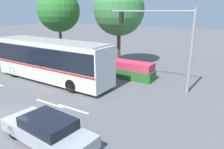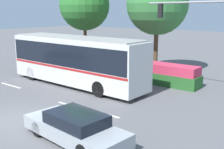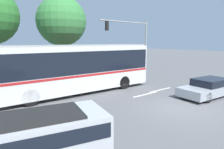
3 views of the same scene
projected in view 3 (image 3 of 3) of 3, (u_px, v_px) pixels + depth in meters
ground_plane at (179, 108)px, 10.82m from camera, size 140.00×140.00×0.00m
city_bus at (80, 66)px, 13.97m from camera, size 11.18×2.70×3.43m
sedan_foreground at (210, 88)px, 13.18m from camera, size 4.90×2.17×1.20m
suv_left_lane at (23, 139)px, 5.48m from camera, size 5.09×2.80×1.61m
traffic_light_pole at (134, 38)px, 21.24m from camera, size 6.49×0.24×5.91m
flowering_hedge at (77, 73)px, 18.58m from camera, size 10.87×1.48×1.47m
street_tree_centre at (62, 21)px, 20.49m from camera, size 5.18×5.18×8.35m
lane_stripe_near at (48, 115)px, 9.83m from camera, size 2.40×0.16×0.01m
lane_stripe_mid at (146, 94)px, 13.63m from camera, size 2.40×0.16×0.01m
lane_stripe_far at (160, 90)px, 14.89m from camera, size 2.40×0.16×0.01m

